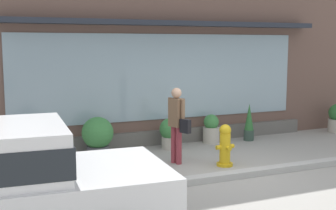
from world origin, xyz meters
name	(u,v)px	position (x,y,z in m)	size (l,w,h in m)	color
ground_plane	(232,175)	(0.00, 0.00, 0.00)	(60.00, 60.00, 0.00)	#9E9B93
curb_strip	(237,174)	(0.00, -0.20, 0.06)	(14.00, 0.24, 0.12)	#B2B2AD
storefront	(167,55)	(0.00, 3.18, 2.22)	(14.00, 0.81, 4.53)	brown
fire_hydrant	(225,146)	(0.20, 0.61, 0.42)	(0.40, 0.37, 0.86)	gold
pedestrian_with_handbag	(177,120)	(-0.63, 1.15, 0.92)	(0.30, 0.64, 1.59)	#8E333D
potted_plant_window_center	(249,123)	(2.02, 2.48, 0.46)	(0.26, 0.26, 0.97)	#33473D
potted_plant_doorstep	(98,135)	(-1.99, 2.44, 0.47)	(0.71, 0.71, 0.88)	#4C4C51
potted_plant_corner_tall	(211,129)	(1.00, 2.64, 0.35)	(0.42, 0.42, 0.72)	#B7B2A3
potted_plant_by_entrance	(171,132)	(-0.21, 2.45, 0.39)	(0.53, 0.53, 0.74)	#B7B2A3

